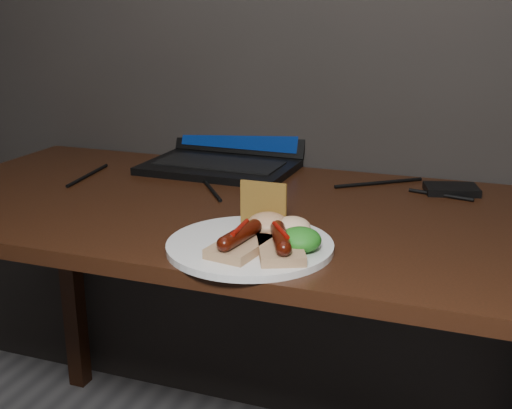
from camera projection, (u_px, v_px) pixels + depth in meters
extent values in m
cube|color=#34180D|center=(234.00, 211.00, 1.33)|extent=(1.40, 0.70, 0.03)
cube|color=#34180D|center=(71.00, 278.00, 1.92)|extent=(0.05, 0.05, 0.72)
cube|color=black|center=(219.00, 167.00, 1.58)|extent=(0.37, 0.24, 0.02)
cube|color=black|center=(219.00, 163.00, 1.58)|extent=(0.31, 0.14, 0.00)
cube|color=black|center=(243.00, 109.00, 1.69)|extent=(0.36, 0.10, 0.23)
cube|color=navy|center=(243.00, 109.00, 1.69)|extent=(0.33, 0.08, 0.20)
cube|color=black|center=(451.00, 189.00, 1.40)|extent=(0.13, 0.10, 0.02)
cylinder|color=black|center=(211.00, 189.00, 1.42)|extent=(0.11, 0.15, 0.01)
cylinder|color=black|center=(379.00, 183.00, 1.47)|extent=(0.18, 0.14, 0.01)
cylinder|color=black|center=(441.00, 195.00, 1.37)|extent=(0.14, 0.04, 0.01)
cylinder|color=black|center=(88.00, 175.00, 1.53)|extent=(0.03, 0.20, 0.01)
cylinder|color=silver|center=(250.00, 246.00, 1.08)|extent=(0.35, 0.35, 0.01)
cube|color=tan|center=(240.00, 247.00, 1.04)|extent=(0.09, 0.12, 0.02)
cylinder|color=#441104|center=(240.00, 235.00, 1.03)|extent=(0.04, 0.10, 0.02)
sphere|color=#441104|center=(224.00, 244.00, 0.99)|extent=(0.02, 0.02, 0.02)
sphere|color=#441104|center=(255.00, 226.00, 1.07)|extent=(0.03, 0.02, 0.02)
cylinder|color=#6F0B05|center=(240.00, 228.00, 1.03)|extent=(0.01, 0.07, 0.01)
cube|color=tan|center=(280.00, 250.00, 1.02)|extent=(0.11, 0.13, 0.02)
cylinder|color=#441104|center=(281.00, 238.00, 1.02)|extent=(0.06, 0.10, 0.02)
sphere|color=#441104|center=(284.00, 248.00, 0.97)|extent=(0.03, 0.02, 0.02)
sphere|color=#441104|center=(278.00, 228.00, 1.06)|extent=(0.03, 0.02, 0.02)
cylinder|color=#6F0B05|center=(281.00, 230.00, 1.01)|extent=(0.05, 0.06, 0.01)
cube|color=olive|center=(263.00, 205.00, 1.14)|extent=(0.08, 0.01, 0.08)
ellipsoid|color=#135E12|center=(300.00, 240.00, 1.04)|extent=(0.07, 0.07, 0.04)
ellipsoid|color=#A32E10|center=(268.00, 224.00, 1.11)|extent=(0.07, 0.07, 0.04)
ellipsoid|color=beige|center=(292.00, 227.00, 1.10)|extent=(0.06, 0.06, 0.04)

